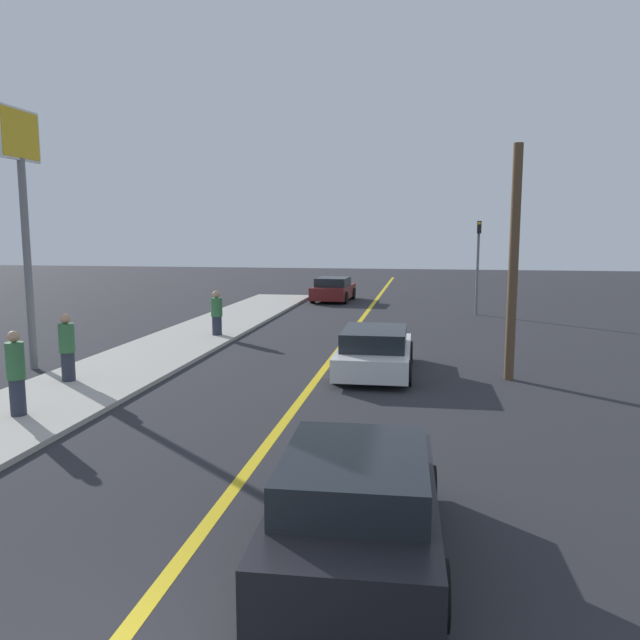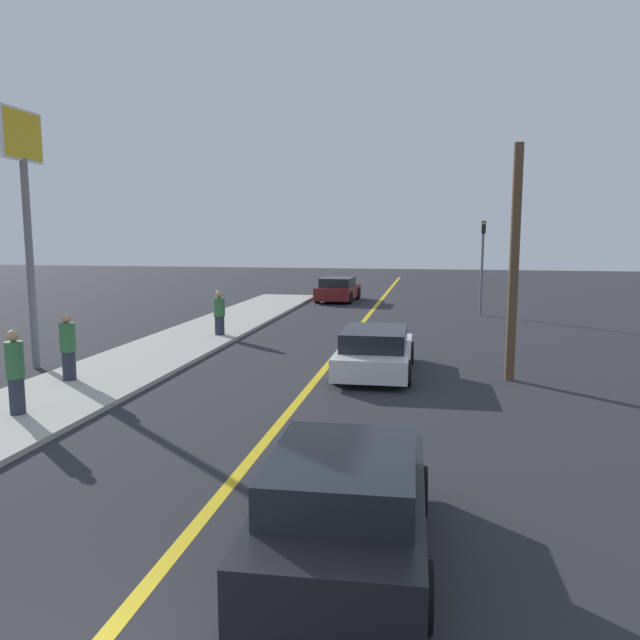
% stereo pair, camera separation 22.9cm
% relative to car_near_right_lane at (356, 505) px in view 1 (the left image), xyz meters
% --- Properties ---
extents(road_center_line, '(0.20, 60.00, 0.01)m').
position_rel_car_near_right_lane_xyz_m(road_center_line, '(-1.97, 15.24, -0.64)').
color(road_center_line, gold).
rests_on(road_center_line, ground_plane).
extents(sidewalk_left, '(3.13, 31.27, 0.11)m').
position_rel_car_near_right_lane_xyz_m(sidewalk_left, '(-7.34, 12.88, -0.58)').
color(sidewalk_left, '#ADA89E').
rests_on(sidewalk_left, ground_plane).
extents(car_near_right_lane, '(2.02, 3.94, 1.31)m').
position_rel_car_near_right_lane_xyz_m(car_near_right_lane, '(0.00, 0.00, 0.00)').
color(car_near_right_lane, black).
rests_on(car_near_right_lane, ground_plane).
extents(car_ahead_center, '(2.01, 4.25, 1.21)m').
position_rel_car_near_right_lane_xyz_m(car_ahead_center, '(-0.57, 9.55, -0.05)').
color(car_ahead_center, silver).
rests_on(car_ahead_center, ground_plane).
extents(car_far_distant, '(2.12, 3.92, 1.29)m').
position_rel_car_near_right_lane_xyz_m(car_far_distant, '(-4.22, 26.58, -0.01)').
color(car_far_distant, maroon).
rests_on(car_far_distant, ground_plane).
extents(pedestrian_near_curb, '(0.35, 0.35, 1.69)m').
position_rel_car_near_right_lane_xyz_m(pedestrian_near_curb, '(-7.19, 4.14, 0.32)').
color(pedestrian_near_curb, '#282D3D').
rests_on(pedestrian_near_curb, sidewalk_left).
extents(pedestrian_mid_group, '(0.37, 0.37, 1.65)m').
position_rel_car_near_right_lane_xyz_m(pedestrian_mid_group, '(-7.84, 6.97, 0.29)').
color(pedestrian_mid_group, '#282D3D').
rests_on(pedestrian_mid_group, sidewalk_left).
extents(pedestrian_far_standing, '(0.40, 0.40, 1.57)m').
position_rel_car_near_right_lane_xyz_m(pedestrian_far_standing, '(-6.52, 14.14, 0.25)').
color(pedestrian_far_standing, '#282D3D').
rests_on(pedestrian_far_standing, sidewalk_left).
extents(traffic_light, '(0.18, 0.40, 4.20)m').
position_rel_car_near_right_lane_xyz_m(traffic_light, '(2.98, 22.07, 1.93)').
color(traffic_light, slate).
rests_on(traffic_light, ground_plane).
extents(roadside_sign, '(0.20, 1.63, 6.90)m').
position_rel_car_near_right_lane_xyz_m(roadside_sign, '(-9.81, 8.49, 4.36)').
color(roadside_sign, slate).
rests_on(roadside_sign, ground_plane).
extents(utility_pole, '(0.24, 0.24, 5.85)m').
position_rel_car_near_right_lane_xyz_m(utility_pole, '(2.85, 9.38, 2.28)').
color(utility_pole, brown).
rests_on(utility_pole, ground_plane).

